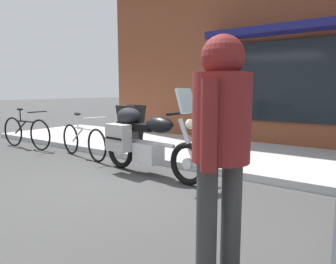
{
  "coord_description": "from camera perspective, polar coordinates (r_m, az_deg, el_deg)",
  "views": [
    {
      "loc": [
        3.08,
        -3.16,
        1.36
      ],
      "look_at": [
        0.25,
        0.81,
        0.7
      ],
      "focal_mm": 32.99,
      "sensor_mm": 36.0,
      "label": 1
    }
  ],
  "objects": [
    {
      "name": "parked_bicycle",
      "position": [
        6.45,
        -15.48,
        -1.49
      ],
      "size": [
        1.68,
        0.5,
        0.91
      ],
      "color": "black",
      "rests_on": "ground_plane"
    },
    {
      "name": "sandwich_board_sign",
      "position": [
        6.95,
        -6.82,
        1.21
      ],
      "size": [
        0.55,
        0.41,
        0.91
      ],
      "color": "black",
      "rests_on": "sidewalk_curb"
    },
    {
      "name": "second_bicycle_by_cafe",
      "position": [
        7.98,
        -24.77,
        0.0
      ],
      "size": [
        1.76,
        0.48,
        0.95
      ],
      "color": "black",
      "rests_on": "ground_plane"
    },
    {
      "name": "touring_motorcycle",
      "position": [
        4.96,
        -4.62,
        -1.12
      ],
      "size": [
        2.12,
        0.62,
        1.39
      ],
      "color": "black",
      "rests_on": "ground_plane"
    },
    {
      "name": "ground_plane",
      "position": [
        4.62,
        -8.46,
        -9.51
      ],
      "size": [
        80.0,
        80.0,
        0.0
      ],
      "primitive_type": "plane",
      "color": "#3B3B3B"
    },
    {
      "name": "pedestrian_walking",
      "position": [
        2.04,
        9.73,
        -0.27
      ],
      "size": [
        0.43,
        0.56,
        1.71
      ],
      "color": "#333333",
      "rests_on": "ground_plane"
    }
  ]
}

